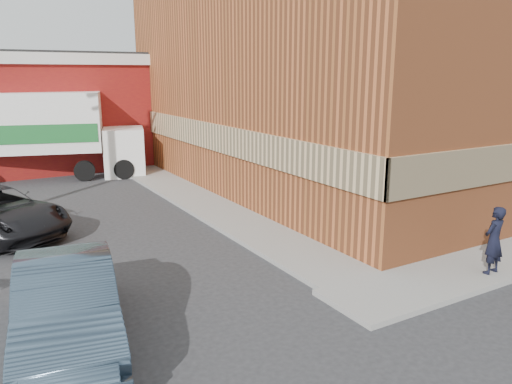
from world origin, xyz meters
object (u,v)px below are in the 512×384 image
box_truck (49,129)px  brick_building (359,72)px  man (494,240)px  sedan (67,305)px

box_truck → brick_building: bearing=-13.9°
box_truck → man: bearing=-52.0°
brick_building → box_truck: bearing=150.0°
brick_building → sedan: (-13.84, -8.50, -3.93)m
brick_building → man: brick_building is taller
sedan → box_truck: size_ratio=0.57×
brick_building → box_truck: (-11.78, 6.80, -2.49)m
man → sedan: (-8.96, 1.83, -0.16)m
box_truck → sedan: bearing=-81.6°
brick_building → sedan: 16.71m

